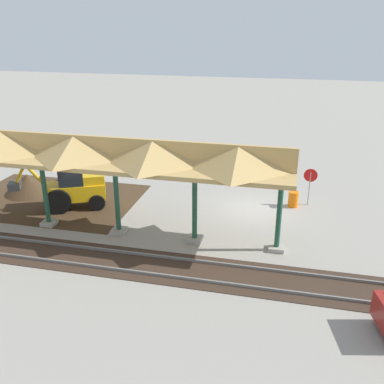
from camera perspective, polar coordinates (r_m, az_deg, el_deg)
ground_plane at (r=24.26m, az=8.10°, el=-2.33°), size 120.00×120.00×0.00m
dirt_work_zone at (r=26.67m, az=-18.07°, el=-0.94°), size 9.97×7.00×0.01m
platform_canopy at (r=20.27m, az=-10.42°, el=5.22°), size 16.70×3.20×4.90m
rail_tracks at (r=18.12m, az=5.93°, el=-11.10°), size 60.00×2.58×0.15m
stop_sign at (r=24.98m, az=15.49°, el=1.65°), size 0.76×0.06×2.17m
backhoe at (r=24.74m, az=-15.55°, el=0.73°), size 5.08×3.19×2.82m
dirt_mound at (r=28.23m, az=-20.86°, el=-0.06°), size 5.83×5.83×2.38m
traffic_barrel at (r=24.91m, az=13.34°, el=-0.94°), size 0.56×0.56×0.90m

